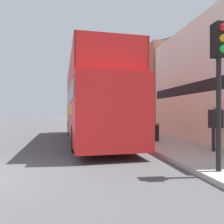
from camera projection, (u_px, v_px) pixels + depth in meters
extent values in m
plane|color=#4C4C4F|center=(53.00, 125.00, 25.87)|extent=(144.00, 144.00, 0.00)
cube|color=#ADAAA3|center=(115.00, 126.00, 24.10)|extent=(2.85, 108.00, 0.14)
cube|color=black|center=(195.00, 88.00, 10.84)|extent=(0.12, 9.77, 0.55)
cube|color=#9E664C|center=(153.00, 95.00, 24.86)|extent=(6.00, 16.27, 7.04)
pyramid|color=#2D2D33|center=(153.00, 53.00, 24.86)|extent=(6.00, 16.27, 2.64)
cube|color=red|center=(93.00, 112.00, 12.08)|extent=(3.07, 11.13, 2.62)
cube|color=orange|center=(94.00, 110.00, 11.55)|extent=(2.85, 6.18, 0.45)
cube|color=black|center=(93.00, 97.00, 12.08)|extent=(3.06, 10.25, 0.70)
cube|color=red|center=(93.00, 87.00, 12.08)|extent=(3.03, 10.25, 0.10)
cube|color=red|center=(70.00, 75.00, 11.81)|extent=(0.56, 10.12, 1.19)
cube|color=red|center=(114.00, 77.00, 12.36)|extent=(0.56, 10.12, 1.19)
cube|color=red|center=(113.00, 51.00, 7.18)|extent=(2.54, 0.19, 1.19)
cube|color=red|center=(85.00, 85.00, 16.27)|extent=(2.61, 1.66, 1.19)
cylinder|color=black|center=(70.00, 127.00, 15.16)|extent=(0.33, 1.08, 1.07)
cylinder|color=black|center=(102.00, 127.00, 15.67)|extent=(0.33, 1.08, 1.07)
cylinder|color=black|center=(75.00, 139.00, 8.72)|extent=(0.33, 1.08, 1.07)
cylinder|color=black|center=(130.00, 137.00, 9.22)|extent=(0.33, 1.08, 1.07)
cube|color=silver|center=(94.00, 124.00, 20.02)|extent=(1.89, 4.22, 0.65)
cube|color=black|center=(95.00, 117.00, 19.89)|extent=(1.64, 2.04, 0.56)
cylinder|color=black|center=(84.00, 125.00, 21.14)|extent=(0.21, 0.64, 0.64)
cylinder|color=black|center=(102.00, 125.00, 21.45)|extent=(0.21, 0.64, 0.64)
cylinder|color=black|center=(86.00, 127.00, 18.58)|extent=(0.21, 0.64, 0.64)
cylinder|color=black|center=(106.00, 127.00, 18.90)|extent=(0.21, 0.64, 0.64)
cylinder|color=#232328|center=(213.00, 140.00, 8.14)|extent=(0.13, 0.13, 0.87)
cylinder|color=#232328|center=(218.00, 139.00, 8.17)|extent=(0.13, 0.13, 0.87)
cube|color=black|center=(216.00, 119.00, 8.16)|extent=(0.47, 0.26, 0.69)
sphere|color=tan|center=(216.00, 106.00, 8.16)|extent=(0.24, 0.24, 0.24)
cylinder|color=black|center=(219.00, 114.00, 5.40)|extent=(0.12, 0.12, 2.82)
cube|color=black|center=(219.00, 40.00, 5.40)|extent=(0.28, 0.31, 0.85)
sphere|color=red|center=(223.00, 27.00, 5.24)|extent=(0.19, 0.19, 0.19)
sphere|color=orange|center=(223.00, 38.00, 5.24)|extent=(0.19, 0.19, 0.19)
sphere|color=green|center=(223.00, 49.00, 5.24)|extent=(0.19, 0.19, 0.19)
cylinder|color=black|center=(140.00, 105.00, 11.77)|extent=(0.13, 0.13, 3.69)
cylinder|color=silver|center=(140.00, 67.00, 11.77)|extent=(0.32, 0.32, 0.45)
cone|color=black|center=(140.00, 60.00, 11.77)|extent=(0.35, 0.35, 0.22)
cylinder|color=black|center=(112.00, 104.00, 21.18)|extent=(0.13, 0.13, 4.56)
cylinder|color=silver|center=(112.00, 78.00, 21.18)|extent=(0.32, 0.32, 0.45)
cone|color=black|center=(112.00, 74.00, 21.18)|extent=(0.35, 0.35, 0.22)
cylinder|color=black|center=(99.00, 109.00, 30.52)|extent=(0.13, 0.13, 3.66)
cylinder|color=silver|center=(99.00, 95.00, 30.52)|extent=(0.32, 0.32, 0.45)
cone|color=black|center=(99.00, 92.00, 30.52)|extent=(0.35, 0.35, 0.22)
cylinder|color=black|center=(155.00, 132.00, 11.08)|extent=(0.44, 0.44, 0.88)
cylinder|color=#B28E1E|center=(155.00, 124.00, 11.08)|extent=(0.48, 0.48, 0.06)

